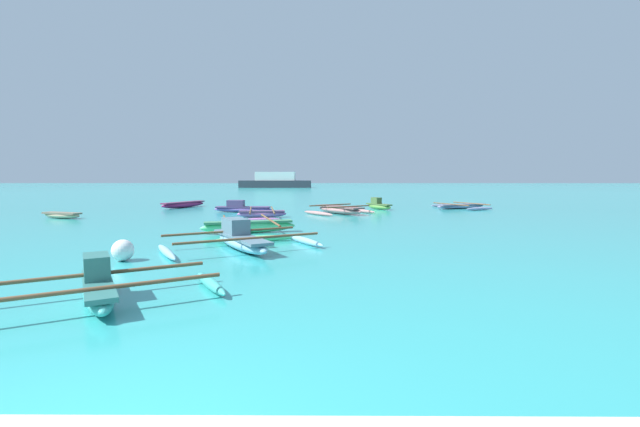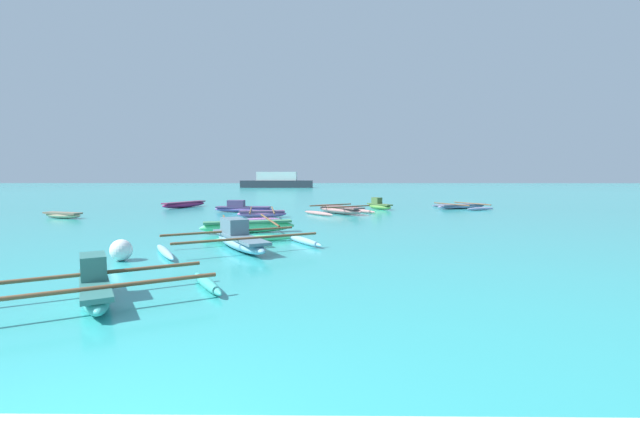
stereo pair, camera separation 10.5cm
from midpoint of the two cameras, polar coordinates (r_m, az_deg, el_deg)
name	(u,v)px [view 2 (the right image)]	position (r m, az deg, el deg)	size (l,w,h in m)	color
moored_boat_0	(63,215)	(24.76, -30.98, -0.15)	(2.36, 1.31, 0.30)	tan
moored_boat_1	(184,204)	(29.74, -17.55, 1.18)	(2.18, 3.62, 0.39)	#A82869
moored_boat_2	(95,288)	(8.08, -27.52, -8.81)	(4.27, 3.50, 0.77)	teal
moored_boat_3	(462,206)	(29.04, 18.45, 0.95)	(3.80, 4.02, 0.34)	#8A91BD
moored_boat_4	(242,208)	(25.19, -10.22, 0.74)	(3.41, 0.81, 0.69)	#7B58AA
moored_boat_5	(248,227)	(15.96, -9.38, -1.76)	(3.75, 5.08, 0.50)	#5DDF91
moored_boat_6	(379,205)	(27.18, 7.98, 1.11)	(1.56, 2.14, 0.74)	#659D45
moored_boat_7	(262,214)	(21.81, -7.61, -0.03)	(2.54, 4.72, 0.41)	#B066AC
moored_boat_8	(239,239)	(12.54, -10.56, -3.39)	(4.88, 4.15, 0.85)	#80B5D2
moored_boat_9	(340,210)	(23.78, 2.77, 0.51)	(4.05, 3.93, 0.48)	tan
mooring_buoy_0	(121,250)	(11.68, -24.76, -4.46)	(0.54, 0.54, 0.54)	white
distant_ferry	(277,181)	(76.71, -5.73, 4.30)	(12.70, 2.79, 2.79)	#2D333D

